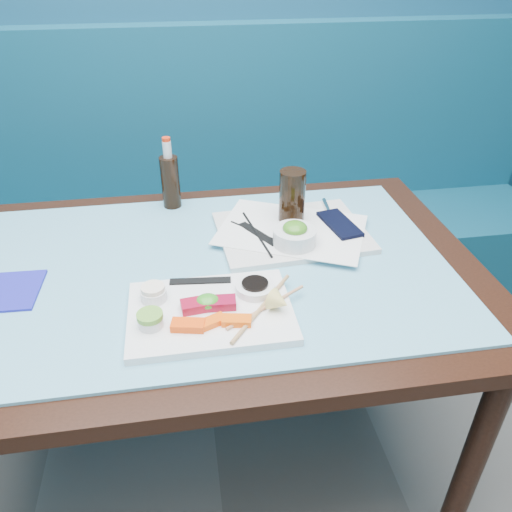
{
  "coord_description": "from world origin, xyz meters",
  "views": [
    {
      "loc": [
        -0.03,
        0.41,
        1.46
      ],
      "look_at": [
        0.13,
        1.41,
        0.8
      ],
      "focal_mm": 35.0,
      "sensor_mm": 36.0,
      "label": 1
    }
  ],
  "objects": [
    {
      "name": "booth_bench",
      "position": [
        0.0,
        2.29,
        0.37
      ],
      "size": [
        3.0,
        0.56,
        1.17
      ],
      "color": "navy",
      "rests_on": "ground"
    },
    {
      "name": "dining_table",
      "position": [
        0.0,
        1.45,
        0.67
      ],
      "size": [
        1.4,
        0.9,
        0.75
      ],
      "color": "black",
      "rests_on": "ground"
    },
    {
      "name": "glass_top",
      "position": [
        0.0,
        1.45,
        0.75
      ],
      "size": [
        1.22,
        0.76,
        0.01
      ],
      "primitive_type": "cube",
      "color": "#62A9C4",
      "rests_on": "dining_table"
    },
    {
      "name": "sashimi_plate",
      "position": [
        0.0,
        1.25,
        0.77
      ],
      "size": [
        0.35,
        0.25,
        0.02
      ],
      "primitive_type": "cube",
      "rotation": [
        0.0,
        0.0,
        0.0
      ],
      "color": "white",
      "rests_on": "glass_top"
    },
    {
      "name": "salmon_left",
      "position": [
        -0.05,
        1.2,
        0.78
      ],
      "size": [
        0.07,
        0.05,
        0.02
      ],
      "primitive_type": "cube",
      "rotation": [
        0.0,
        0.0,
        -0.2
      ],
      "color": "#F74609",
      "rests_on": "sashimi_plate"
    },
    {
      "name": "salmon_mid",
      "position": [
        0.0,
        1.2,
        0.78
      ],
      "size": [
        0.06,
        0.05,
        0.01
      ],
      "primitive_type": "cube",
      "rotation": [
        0.0,
        0.0,
        0.41
      ],
      "color": "#FF550A",
      "rests_on": "sashimi_plate"
    },
    {
      "name": "salmon_right",
      "position": [
        0.05,
        1.2,
        0.78
      ],
      "size": [
        0.07,
        0.04,
        0.01
      ],
      "primitive_type": "cube",
      "rotation": [
        0.0,
        0.0,
        -0.19
      ],
      "color": "#FF5A0A",
      "rests_on": "sashimi_plate"
    },
    {
      "name": "tuna_left",
      "position": [
        -0.03,
        1.26,
        0.79
      ],
      "size": [
        0.07,
        0.05,
        0.02
      ],
      "primitive_type": "cube",
      "rotation": [
        0.0,
        0.0,
        0.12
      ],
      "color": "maroon",
      "rests_on": "sashimi_plate"
    },
    {
      "name": "tuna_right",
      "position": [
        0.03,
        1.26,
        0.79
      ],
      "size": [
        0.06,
        0.04,
        0.02
      ],
      "primitive_type": "cube",
      "rotation": [
        0.0,
        0.0,
        -0.07
      ],
      "color": "maroon",
      "rests_on": "sashimi_plate"
    },
    {
      "name": "seaweed_garnish",
      "position": [
        -0.0,
        1.26,
        0.79
      ],
      "size": [
        0.06,
        0.06,
        0.03
      ],
      "primitive_type": "ellipsoid",
      "rotation": [
        0.0,
        0.0,
        0.21
      ],
      "color": "#328F21",
      "rests_on": "sashimi_plate"
    },
    {
      "name": "ramekin_wasabi",
      "position": [
        -0.12,
        1.22,
        0.79
      ],
      "size": [
        0.07,
        0.07,
        0.02
      ],
      "primitive_type": "cylinder",
      "rotation": [
        0.0,
        0.0,
        -0.4
      ],
      "color": "silver",
      "rests_on": "sashimi_plate"
    },
    {
      "name": "wasabi_fill",
      "position": [
        -0.12,
        1.22,
        0.8
      ],
      "size": [
        0.07,
        0.07,
        0.01
      ],
      "primitive_type": "cylinder",
      "rotation": [
        0.0,
        0.0,
        -0.25
      ],
      "color": "#619F33",
      "rests_on": "ramekin_wasabi"
    },
    {
      "name": "ramekin_ginger",
      "position": [
        -0.12,
        1.31,
        0.79
      ],
      "size": [
        0.06,
        0.06,
        0.02
      ],
      "primitive_type": "cylinder",
      "rotation": [
        0.0,
        0.0,
        -0.11
      ],
      "color": "white",
      "rests_on": "sashimi_plate"
    },
    {
      "name": "ginger_fill",
      "position": [
        -0.12,
        1.31,
        0.81
      ],
      "size": [
        0.06,
        0.06,
        0.01
      ],
      "primitive_type": "cylinder",
      "rotation": [
        0.0,
        0.0,
        0.21
      ],
      "color": "#F2DFC6",
      "rests_on": "ramekin_ginger"
    },
    {
      "name": "soy_dish",
      "position": [
        0.11,
        1.3,
        0.79
      ],
      "size": [
        0.1,
        0.1,
        0.02
      ],
      "primitive_type": "cylinder",
      "rotation": [
        0.0,
        0.0,
        0.08
      ],
      "color": "white",
      "rests_on": "sashimi_plate"
    },
    {
      "name": "soy_fill",
      "position": [
        0.11,
        1.3,
        0.8
      ],
      "size": [
        0.07,
        0.07,
        0.01
      ],
      "primitive_type": "cylinder",
      "rotation": [
        0.0,
        0.0,
        -0.11
      ],
      "color": "black",
      "rests_on": "soy_dish"
    },
    {
      "name": "lemon_wedge",
      "position": [
        0.15,
        1.22,
        0.8
      ],
      "size": [
        0.06,
        0.06,
        0.05
      ],
      "primitive_type": "cone",
      "rotation": [
        1.57,
        0.0,
        0.78
      ],
      "color": "#E9D06E",
      "rests_on": "sashimi_plate"
    },
    {
      "name": "chopstick_sleeve",
      "position": [
        -0.01,
        1.36,
        0.78
      ],
      "size": [
        0.14,
        0.04,
        0.0
      ],
      "primitive_type": "cube",
      "rotation": [
        0.0,
        0.0,
        -0.1
      ],
      "color": "black",
      "rests_on": "sashimi_plate"
    },
    {
      "name": "wooden_chopstick_a",
      "position": [
        0.11,
        1.24,
        0.78
      ],
      "size": [
        0.16,
        0.21,
        0.01
      ],
      "primitive_type": "cylinder",
      "rotation": [
        1.57,
        0.0,
        -0.65
      ],
      "color": "#A97E4F",
      "rests_on": "sashimi_plate"
    },
    {
      "name": "wooden_chopstick_b",
      "position": [
        0.12,
        1.24,
        0.78
      ],
      "size": [
        0.19,
        0.12,
        0.01
      ],
      "primitive_type": "cylinder",
      "rotation": [
        1.57,
        0.0,
        -1.01
      ],
      "color": "tan",
      "rests_on": "sashimi_plate"
    },
    {
      "name": "serving_tray",
      "position": [
        0.25,
        1.57,
        0.77
      ],
      "size": [
        0.42,
        0.32,
        0.01
      ],
      "primitive_type": "cube",
      "rotation": [
        0.0,
        0.0,
        0.07
      ],
      "color": "silver",
      "rests_on": "glass_top"
    },
    {
      "name": "paper_placemat",
      "position": [
        0.25,
        1.57,
        0.77
      ],
      "size": [
        0.46,
        0.41,
        0.0
      ],
      "primitive_type": "cube",
      "rotation": [
        0.0,
        0.0,
        -0.43
      ],
      "color": "white",
      "rests_on": "serving_tray"
    },
    {
      "name": "seaweed_bowl",
      "position": [
        0.24,
        1.49,
        0.8
      ],
      "size": [
        0.13,
        0.13,
        0.05
      ],
      "primitive_type": "cylinder",
      "rotation": [
        0.0,
        0.0,
        -0.14
      ],
      "color": "silver",
      "rests_on": "serving_tray"
    },
    {
      "name": "seaweed_salad",
      "position": [
        0.24,
        1.49,
        0.82
      ],
      "size": [
        0.08,
        0.08,
        0.03
      ],
      "primitive_type": "ellipsoid",
      "rotation": [
        0.0,
        0.0,
        0.37
      ],
      "color": "#3B7C1C",
      "rests_on": "seaweed_bowl"
    },
    {
      "name": "cola_glass",
      "position": [
        0.26,
        1.62,
        0.85
      ],
      "size": [
        0.09,
        0.09,
        0.15
      ],
      "primitive_type": "cylinder",
      "rotation": [
        0.0,
        0.0,
        -0.31
      ],
      "color": "black",
      "rests_on": "serving_tray"
    },
    {
      "name": "navy_pouch",
      "position": [
        0.39,
        1.57,
        0.78
      ],
      "size": [
        0.1,
        0.17,
        0.01
      ],
      "primitive_type": "cube",
      "rotation": [
        0.0,
        0.0,
        0.19
      ],
      "color": "black",
      "rests_on": "serving_tray"
    },
    {
      "name": "fork",
      "position": [
        0.38,
        1.67,
        0.78
      ],
      "size": [
        0.02,
        0.1,
        0.01
      ],
      "primitive_type": "cylinder",
      "rotation": [
        1.57,
        0.0,
        -0.08
      ],
      "color": "silver",
      "rests_on": "serving_tray"
    },
    {
      "name": "black_chopstick_a",
      "position": [
        0.15,
        1.56,
        0.78
      ],
      "size": [
        0.05,
        0.24,
        0.01
      ],
      "primitive_type": "cylinder",
      "rotation": [
        1.57,
        0.0,
        0.16
      ],
      "color": "black",
      "rests_on": "serving_tray"
    },
    {
      "name": "black_chopstick_b",
      "position": [
        0.16,
        1.56,
        0.78
      ],
      "size": [
        0.14,
        0.16,
        0.01
      ],
      "primitive_type": "cylinder",
      "rotation": [
        1.57,
        0.0,
        0.72
      ],
      "color": "black",
      "rests_on": "serving_tray"
    },
    {
      "name": "tray_sleeve",
      "position": [
        0.16,
        1.56,
        0.77
      ],
      "size": [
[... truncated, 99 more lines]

